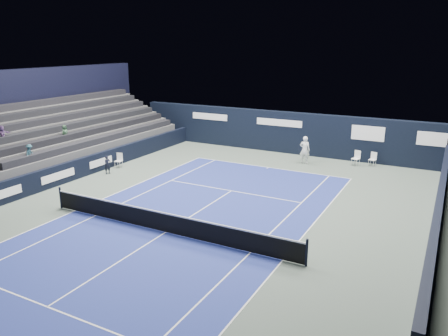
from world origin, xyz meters
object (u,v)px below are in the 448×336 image
(tennis_player, at_px, (305,150))
(line_judge_chair, at_px, (119,159))
(folding_chair_back_b, at_px, (373,158))
(tennis_net, at_px, (165,222))
(folding_chair_back_a, at_px, (357,155))

(tennis_player, bearing_deg, line_judge_chair, -147.39)
(folding_chair_back_b, height_order, tennis_net, tennis_net)
(folding_chair_back_b, xyz_separation_m, tennis_net, (-6.08, -15.62, -0.03))
(folding_chair_back_a, relative_size, line_judge_chair, 1.06)
(folding_chair_back_a, relative_size, folding_chair_back_b, 1.09)
(folding_chair_back_a, distance_m, tennis_player, 3.53)
(folding_chair_back_b, bearing_deg, tennis_net, -97.12)
(folding_chair_back_a, distance_m, line_judge_chair, 16.11)
(folding_chair_back_a, bearing_deg, tennis_player, -140.85)
(folding_chair_back_b, height_order, line_judge_chair, line_judge_chair)
(folding_chair_back_a, height_order, tennis_player, tennis_player)
(folding_chair_back_a, bearing_deg, folding_chair_back_b, 39.82)
(line_judge_chair, relative_size, tennis_net, 0.08)
(folding_chair_back_a, distance_m, folding_chair_back_b, 1.07)
(folding_chair_back_b, bearing_deg, tennis_player, -145.92)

